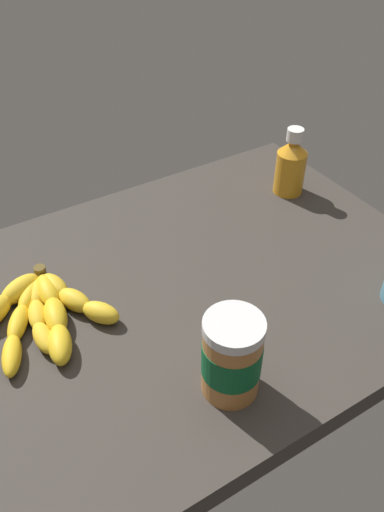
% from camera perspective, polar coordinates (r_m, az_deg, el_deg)
% --- Properties ---
extents(ground_plane, '(0.90, 0.65, 0.04)m').
position_cam_1_polar(ground_plane, '(0.91, -0.68, -4.16)').
color(ground_plane, '#38332D').
extents(banana_bunch, '(0.26, 0.22, 0.04)m').
position_cam_1_polar(banana_bunch, '(0.87, -16.77, -5.95)').
color(banana_bunch, yellow).
rests_on(banana_bunch, ground_plane).
extents(peanut_butter_jar, '(0.08, 0.08, 0.13)m').
position_cam_1_polar(peanut_butter_jar, '(0.71, 4.39, -10.97)').
color(peanut_butter_jar, '#B27238').
rests_on(peanut_butter_jar, ground_plane).
extents(honey_bottle, '(0.06, 0.06, 0.15)m').
position_cam_1_polar(honey_bottle, '(1.12, 10.80, 9.80)').
color(honey_bottle, orange).
rests_on(honey_bottle, ground_plane).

